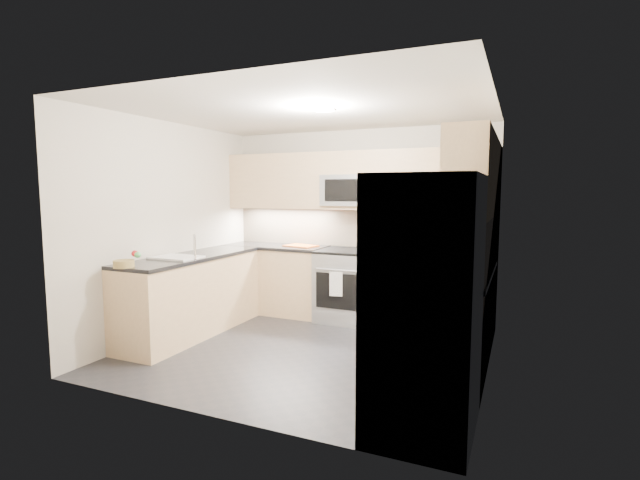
{
  "coord_description": "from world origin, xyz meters",
  "views": [
    {
      "loc": [
        2.04,
        -4.32,
        1.69
      ],
      "look_at": [
        0.0,
        0.35,
        1.15
      ],
      "focal_mm": 26.0,
      "sensor_mm": 36.0,
      "label": 1
    }
  ],
  "objects_px": {
    "gas_range": "(348,286)",
    "utensil_bowl": "(478,250)",
    "fruit_basket": "(124,264)",
    "microwave": "(352,190)",
    "refrigerator": "(425,305)",
    "cutting_board": "(301,246)"
  },
  "relations": [
    {
      "from": "fruit_basket",
      "to": "cutting_board",
      "type": "bearing_deg",
      "value": 70.31
    },
    {
      "from": "utensil_bowl",
      "to": "cutting_board",
      "type": "distance_m",
      "value": 2.31
    },
    {
      "from": "utensil_bowl",
      "to": "fruit_basket",
      "type": "distance_m",
      "value": 3.84
    },
    {
      "from": "gas_range",
      "to": "utensil_bowl",
      "type": "height_order",
      "value": "utensil_bowl"
    },
    {
      "from": "microwave",
      "to": "utensil_bowl",
      "type": "height_order",
      "value": "microwave"
    },
    {
      "from": "microwave",
      "to": "cutting_board",
      "type": "bearing_deg",
      "value": -174.73
    },
    {
      "from": "gas_range",
      "to": "utensil_bowl",
      "type": "bearing_deg",
      "value": -0.58
    },
    {
      "from": "fruit_basket",
      "to": "refrigerator",
      "type": "bearing_deg",
      "value": -3.57
    },
    {
      "from": "gas_range",
      "to": "fruit_basket",
      "type": "distance_m",
      "value": 2.76
    },
    {
      "from": "microwave",
      "to": "fruit_basket",
      "type": "xyz_separation_m",
      "value": [
        -1.54,
        -2.36,
        -0.72
      ]
    },
    {
      "from": "microwave",
      "to": "cutting_board",
      "type": "xyz_separation_m",
      "value": [
        -0.71,
        -0.07,
        -0.75
      ]
    },
    {
      "from": "refrigerator",
      "to": "fruit_basket",
      "type": "bearing_deg",
      "value": 176.43
    },
    {
      "from": "gas_range",
      "to": "fruit_basket",
      "type": "bearing_deg",
      "value": -124.47
    },
    {
      "from": "microwave",
      "to": "refrigerator",
      "type": "bearing_deg",
      "value": -60.38
    },
    {
      "from": "fruit_basket",
      "to": "utensil_bowl",
      "type": "bearing_deg",
      "value": 35.38
    },
    {
      "from": "refrigerator",
      "to": "microwave",
      "type": "bearing_deg",
      "value": 119.62
    },
    {
      "from": "refrigerator",
      "to": "cutting_board",
      "type": "height_order",
      "value": "refrigerator"
    },
    {
      "from": "gas_range",
      "to": "microwave",
      "type": "distance_m",
      "value": 1.25
    },
    {
      "from": "gas_range",
      "to": "cutting_board",
      "type": "height_order",
      "value": "cutting_board"
    },
    {
      "from": "refrigerator",
      "to": "gas_range",
      "type": "bearing_deg",
      "value": 120.88
    },
    {
      "from": "gas_range",
      "to": "refrigerator",
      "type": "xyz_separation_m",
      "value": [
        1.45,
        -2.43,
        0.45
      ]
    },
    {
      "from": "utensil_bowl",
      "to": "fruit_basket",
      "type": "height_order",
      "value": "utensil_bowl"
    }
  ]
}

